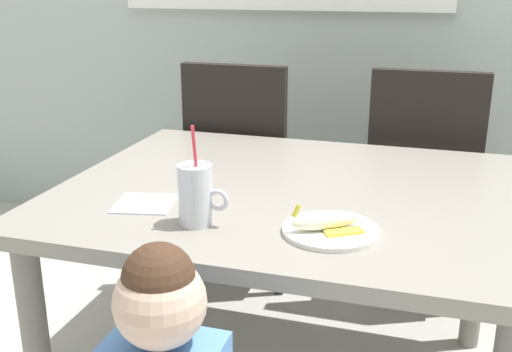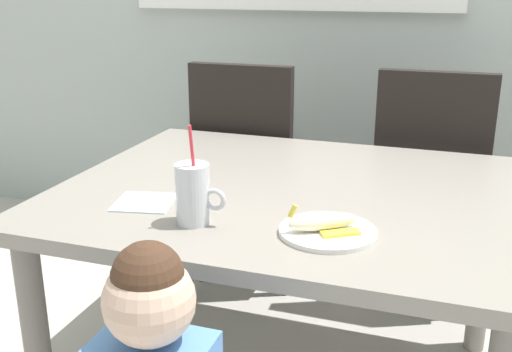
# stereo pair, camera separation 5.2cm
# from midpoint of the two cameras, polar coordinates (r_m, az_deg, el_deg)

# --- Properties ---
(dining_table) EXTENTS (1.30, 1.07, 0.70)m
(dining_table) POSITION_cam_midpoint_polar(r_m,az_deg,el_deg) (1.77, 4.14, -3.71)
(dining_table) COLOR gray
(dining_table) RESTS_ON ground
(dining_chair_left) EXTENTS (0.44, 0.44, 0.96)m
(dining_chair_left) POSITION_cam_midpoint_polar(r_m,az_deg,el_deg) (2.55, 0.05, 1.45)
(dining_chair_left) COLOR black
(dining_chair_left) RESTS_ON ground
(dining_chair_right) EXTENTS (0.44, 0.44, 0.96)m
(dining_chair_right) POSITION_cam_midpoint_polar(r_m,az_deg,el_deg) (2.48, 16.69, 0.17)
(dining_chair_right) COLOR black
(dining_chair_right) RESTS_ON ground
(milk_cup) EXTENTS (0.13, 0.08, 0.25)m
(milk_cup) POSITION_cam_midpoint_polar(r_m,az_deg,el_deg) (1.47, -4.92, -2.02)
(milk_cup) COLOR silver
(milk_cup) RESTS_ON dining_table
(snack_plate) EXTENTS (0.23, 0.23, 0.01)m
(snack_plate) POSITION_cam_midpoint_polar(r_m,az_deg,el_deg) (1.44, 7.78, -5.22)
(snack_plate) COLOR white
(snack_plate) RESTS_ON dining_table
(peeled_banana) EXTENTS (0.17, 0.14, 0.07)m
(peeled_banana) POSITION_cam_midpoint_polar(r_m,az_deg,el_deg) (1.42, 7.47, -4.35)
(peeled_banana) COLOR #F4EAC6
(peeled_banana) RESTS_ON snack_plate
(paper_napkin) EXTENTS (0.18, 0.18, 0.00)m
(paper_napkin) POSITION_cam_midpoint_polar(r_m,az_deg,el_deg) (1.64, -9.60, -2.46)
(paper_napkin) COLOR silver
(paper_napkin) RESTS_ON dining_table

